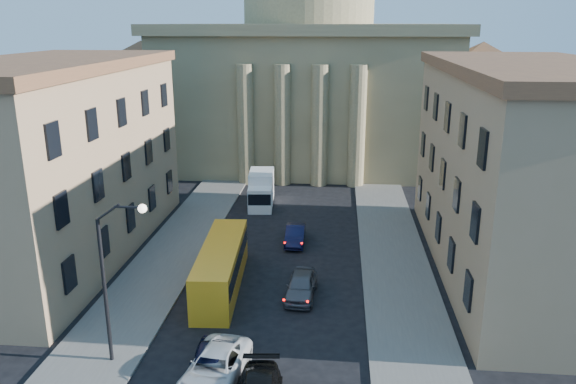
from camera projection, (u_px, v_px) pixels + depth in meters
name	position (u px, v px, depth m)	size (l,w,h in m)	color
sidewalk_left	(154.00, 277.00, 39.18)	(5.00, 60.00, 0.15)	#5A5752
sidewalk_right	(400.00, 288.00, 37.69)	(5.00, 60.00, 0.15)	#5A5752
church	(308.00, 66.00, 70.73)	(68.02, 28.76, 36.60)	olive
building_left	(53.00, 159.00, 41.61)	(11.60, 26.60, 14.70)	#9D7C5C
building_right	(526.00, 170.00, 38.63)	(11.60, 26.60, 14.70)	#9D7C5C
street_lamp	(113.00, 270.00, 28.01)	(2.62, 0.44, 8.83)	black
car_left_near	(208.00, 362.00, 28.32)	(1.70, 4.22, 1.44)	black
car_left_mid	(215.00, 368.00, 27.72)	(2.58, 5.60, 1.56)	silver
car_right_far	(301.00, 285.00, 36.43)	(1.85, 4.59, 1.56)	#4F5055
car_right_distant	(295.00, 235.00, 45.30)	(1.51, 4.32, 1.42)	black
city_bus	(221.00, 265.00, 37.44)	(3.06, 10.73, 2.99)	orange
box_truck	(261.00, 190.00, 54.61)	(2.74, 5.96, 3.19)	white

